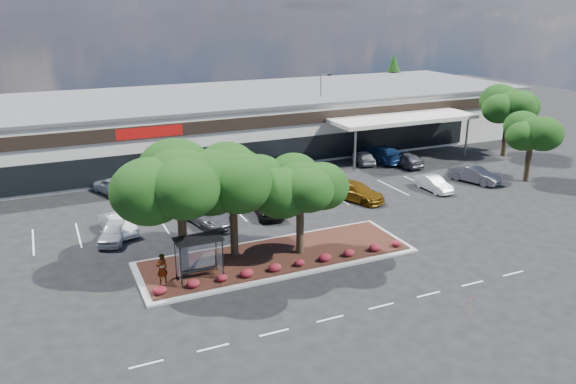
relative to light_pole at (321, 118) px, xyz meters
name	(u,v)px	position (x,y,z in m)	size (l,w,h in m)	color
ground	(333,278)	(-13.63, -27.98, -3.83)	(160.00, 160.00, 0.00)	black
retail_store	(188,124)	(-13.56, 5.93, -0.67)	(80.40, 25.20, 6.25)	silver
landscape_island	(277,257)	(-15.63, -23.98, -3.70)	(18.00, 6.00, 0.26)	#A5A6A0
lane_markings	(266,221)	(-13.77, -17.55, -3.82)	(33.12, 20.06, 0.01)	silver
shrub_row	(290,264)	(-15.63, -26.08, -3.32)	(17.00, 0.80, 0.50)	maroon
bus_shelter	(198,246)	(-21.13, -25.03, -1.52)	(2.75, 1.55, 2.59)	black
island_tree_west	(181,208)	(-21.63, -23.48, 0.38)	(7.20, 7.20, 7.89)	#0F3B0F
island_tree_mid	(233,201)	(-18.13, -22.78, 0.09)	(6.60, 6.60, 7.32)	#0F3B0F
island_tree_east	(300,206)	(-14.13, -24.28, -0.32)	(5.80, 5.80, 6.50)	#0F3B0F
tree_east_near	(530,147)	(12.37, -17.98, -0.57)	(5.60, 5.60, 6.51)	#0F3B0F
tree_east_far	(507,121)	(17.37, -9.98, -0.02)	(6.40, 6.40, 7.62)	#0F3B0F
conifer_north_east	(393,84)	(20.37, 16.02, 0.67)	(3.96, 3.96, 9.00)	#0F3B0F
person_waiting	(162,269)	(-23.28, -24.89, -2.63)	(0.69, 0.45, 1.88)	#594C47
light_pole	(321,118)	(0.00, 0.00, 0.00)	(1.43, 0.63, 8.71)	#A5A6A0
survey_stake	(472,304)	(-9.06, -34.77, -3.11)	(0.07, 0.14, 1.12)	tan
car_0	(118,224)	(-24.41, -15.31, -3.15)	(1.43, 4.11, 1.35)	silver
car_1	(114,231)	(-24.88, -16.59, -3.14)	(1.62, 4.04, 1.37)	silver
car_2	(208,215)	(-18.00, -16.24, -3.14)	(2.29, 4.96, 1.38)	#515158
car_3	(209,200)	(-16.86, -12.91, -3.16)	(1.86, 4.58, 1.33)	white
car_4	(266,204)	(-13.20, -16.15, -2.98)	(2.00, 4.98, 1.70)	black
car_5	(279,191)	(-10.94, -13.40, -3.07)	(1.79, 4.44, 1.51)	#1E5023
car_6	(356,191)	(-4.99, -16.09, -3.07)	(2.12, 5.22, 1.51)	#694109
car_7	(434,184)	(2.62, -16.75, -3.17)	(1.40, 4.02, 1.32)	silver
car_8	(474,175)	(7.63, -16.32, -3.06)	(1.62, 4.66, 1.53)	#505058
car_9	(112,186)	(-23.58, -5.81, -3.09)	(1.73, 4.31, 1.47)	silver
car_10	(156,181)	(-19.85, -6.55, -2.97)	(2.85, 6.19, 1.72)	maroon
car_11	(207,173)	(-14.93, -5.68, -3.03)	(2.25, 5.53, 1.60)	navy
car_12	(220,176)	(-14.03, -6.88, -3.09)	(2.07, 5.09, 1.48)	silver
car_13	(304,169)	(-6.20, -8.44, -2.97)	(2.40, 5.91, 1.72)	slate
car_14	(272,164)	(-8.24, -5.55, -2.98)	(2.01, 4.99, 1.70)	black
car_15	(364,157)	(1.70, -6.44, -3.14)	(1.62, 4.02, 1.37)	#A3AAAF
car_16	(382,154)	(3.90, -6.47, -2.98)	(2.38, 5.86, 1.70)	navy
car_17	(406,159)	(5.07, -9.13, -3.08)	(1.77, 4.39, 1.50)	#535259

